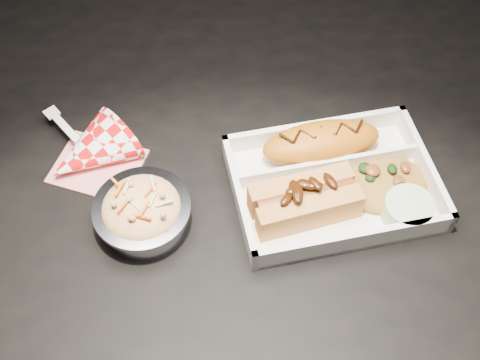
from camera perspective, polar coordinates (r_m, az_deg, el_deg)
The scene contains 8 objects.
dining_table at distance 0.85m, azimuth -1.33°, elevation -4.34°, with size 1.20×0.80×0.75m.
food_tray at distance 0.77m, azimuth 8.71°, elevation -0.54°, with size 0.27×0.22×0.04m.
fried_pastry at distance 0.79m, azimuth 7.72°, elevation 3.55°, with size 0.16×0.06×0.05m, color #C06913.
hotdog at distance 0.73m, azimuth 6.19°, elevation -1.84°, with size 0.14×0.09×0.06m.
fried_rice_mound at distance 0.78m, azimuth 13.65°, elevation 0.14°, with size 0.11×0.09×0.03m, color #A97631.
cupcake_liner at distance 0.76m, azimuth 15.60°, elevation -2.80°, with size 0.06×0.06×0.03m, color beige.
foil_coleslaw_cup at distance 0.73m, azimuth -9.25°, elevation -2.91°, with size 0.12×0.12×0.06m.
napkin_fork at distance 0.81m, azimuth -14.15°, elevation 2.43°, with size 0.15×0.16×0.10m.
Camera 1 is at (-0.01, -0.43, 1.39)m, focal length 45.00 mm.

